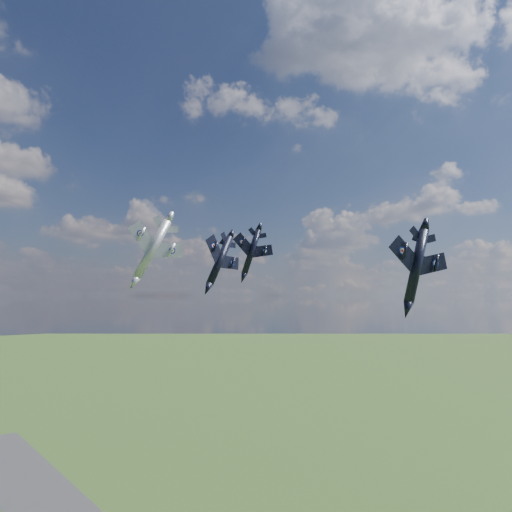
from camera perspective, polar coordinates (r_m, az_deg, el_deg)
jet_lead_navy at (r=86.39m, az=-4.14°, el=-0.48°), size 12.09×15.00×7.25m
jet_right_navy at (r=82.23m, az=17.88°, el=-1.05°), size 16.70×19.38×6.53m
jet_high_navy at (r=108.02m, az=-0.51°, el=0.51°), size 14.44×16.58×5.91m
jet_left_silver at (r=88.61m, az=-11.75°, el=0.81°), size 16.35×18.63×7.94m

